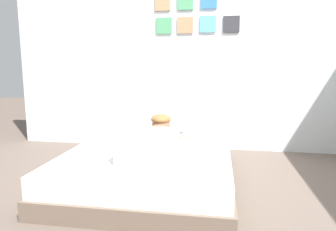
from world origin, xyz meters
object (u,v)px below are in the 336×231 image
Objects in this scene: pillow at (164,127)px; coffee_cup at (169,134)px; bed at (153,163)px; cell_phone at (160,145)px; person_lying at (153,139)px.

pillow is 4.16× the size of coffee_cup.
pillow is at bearing 89.77° from bed.
coffee_cup is 0.89× the size of cell_phone.
coffee_cup reaches higher than bed.
bed is 15.27× the size of coffee_cup.
cell_phone is at bearing -83.84° from pillow.
pillow reaches higher than cell_phone.
coffee_cup is 0.31m from cell_phone.
pillow reaches higher than bed.
person_lying is at bearing -73.62° from bed.
person_lying reaches higher than cell_phone.
bed is 0.30m from person_lying.
cell_phone is at bearing 44.45° from bed.
bed is 0.43m from coffee_cup.
coffee_cup is (0.06, 0.50, -0.07)m from person_lying.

